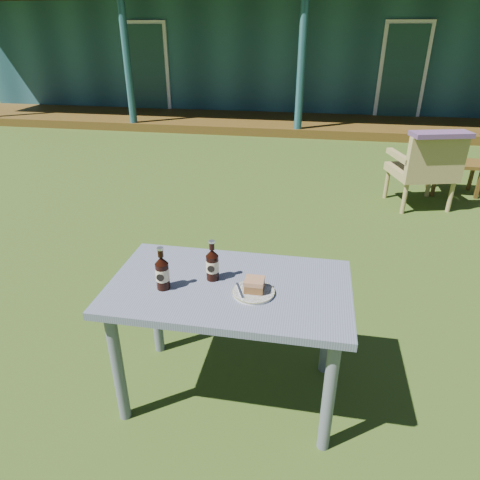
% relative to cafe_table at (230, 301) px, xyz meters
% --- Properties ---
extents(ground, '(80.00, 80.00, 0.00)m').
position_rel_cafe_table_xyz_m(ground, '(0.00, 1.60, -0.62)').
color(ground, '#334916').
extents(pavilion, '(15.80, 8.30, 3.45)m').
position_rel_cafe_table_xyz_m(pavilion, '(-0.00, 10.99, 0.99)').
color(pavilion, '#1C444A').
rests_on(pavilion, ground).
extents(cafe_table, '(1.20, 0.70, 0.72)m').
position_rel_cafe_table_xyz_m(cafe_table, '(0.00, 0.00, 0.00)').
color(cafe_table, slate).
rests_on(cafe_table, ground).
extents(plate, '(0.20, 0.20, 0.01)m').
position_rel_cafe_table_xyz_m(plate, '(0.13, -0.06, 0.11)').
color(plate, silver).
rests_on(plate, cafe_table).
extents(cake_slice, '(0.09, 0.09, 0.06)m').
position_rel_cafe_table_xyz_m(cake_slice, '(0.13, -0.05, 0.15)').
color(cake_slice, brown).
rests_on(cake_slice, plate).
extents(fork, '(0.06, 0.13, 0.00)m').
position_rel_cafe_table_xyz_m(fork, '(0.07, -0.07, 0.12)').
color(fork, silver).
rests_on(fork, plate).
extents(cola_bottle_near, '(0.06, 0.07, 0.22)m').
position_rel_cafe_table_xyz_m(cola_bottle_near, '(-0.09, 0.04, 0.19)').
color(cola_bottle_near, black).
rests_on(cola_bottle_near, cafe_table).
extents(cola_bottle_far, '(0.07, 0.07, 0.22)m').
position_rel_cafe_table_xyz_m(cola_bottle_far, '(-0.31, -0.09, 0.19)').
color(cola_bottle_far, black).
rests_on(cola_bottle_far, cafe_table).
extents(bottle_cap, '(0.03, 0.03, 0.01)m').
position_rel_cafe_table_xyz_m(bottle_cap, '(-0.08, 0.06, 0.11)').
color(bottle_cap, silver).
rests_on(bottle_cap, cafe_table).
extents(armchair_left, '(0.76, 0.74, 0.85)m').
position_rel_cafe_table_xyz_m(armchair_left, '(1.59, 3.13, -0.14)').
color(armchair_left, '#98864C').
rests_on(armchair_left, ground).
extents(floral_throw, '(0.65, 0.38, 0.05)m').
position_rel_cafe_table_xyz_m(floral_throw, '(1.63, 2.96, 0.26)').
color(floral_throw, '#573C60').
rests_on(floral_throw, armchair_left).
extents(side_table, '(0.60, 0.40, 0.40)m').
position_rel_cafe_table_xyz_m(side_table, '(2.08, 3.69, -0.28)').
color(side_table, '#4C3612').
rests_on(side_table, ground).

